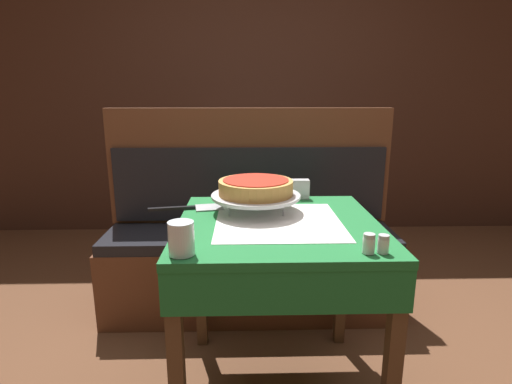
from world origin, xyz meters
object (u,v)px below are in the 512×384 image
pepper_shaker (383,244)px  salt_shaker (369,244)px  booth_bench (250,252)px  condiment_caddy (246,152)px  water_glass_near (181,238)px  dining_table_rear (255,171)px  napkin_holder (298,189)px  pizza_server (191,208)px  deep_dish_pizza (256,187)px  pizza_pan_stand (256,197)px  dining_table_front (278,247)px

pepper_shaker → salt_shaker: bearing=-180.0°
booth_bench → condiment_caddy: 1.04m
water_glass_near → booth_bench: bearing=77.8°
dining_table_rear → napkin_holder: size_ratio=8.11×
dining_table_rear → water_glass_near: (-0.27, -1.97, 0.17)m
booth_bench → salt_shaker: booth_bench is taller
water_glass_near → napkin_holder: size_ratio=1.04×
pizza_server → dining_table_rear: bearing=78.1°
salt_shaker → pepper_shaker: size_ratio=1.07×
booth_bench → deep_dish_pizza: booth_bench is taller
pepper_shaker → napkin_holder: napkin_holder is taller
napkin_holder → water_glass_near: bearing=-123.8°
booth_bench → deep_dish_pizza: (0.02, -0.58, 0.52)m
deep_dish_pizza → pizza_pan_stand: bearing=0.0°
deep_dish_pizza → condiment_caddy: size_ratio=1.77×
water_glass_near → napkin_holder: water_glass_near is taller
booth_bench → salt_shaker: 1.18m
pizza_server → pepper_shaker: size_ratio=5.50×
pizza_server → booth_bench: bearing=63.6°
deep_dish_pizza → salt_shaker: size_ratio=4.90×
dining_table_front → booth_bench: bearing=98.1°
salt_shaker → condiment_caddy: size_ratio=0.36×
dining_table_rear → pepper_shaker: bearing=-79.9°
pizza_pan_stand → condiment_caddy: condiment_caddy is taller
water_glass_near → salt_shaker: size_ratio=1.66×
dining_table_rear → pizza_server: size_ratio=2.52×
dining_table_front → water_glass_near: 0.48m
dining_table_rear → pizza_server: bearing=-101.9°
pizza_server → water_glass_near: (0.04, -0.50, 0.05)m
pizza_pan_stand → salt_shaker: pizza_pan_stand is taller
dining_table_rear → booth_bench: booth_bench is taller
booth_bench → salt_shaker: (0.35, -1.03, 0.45)m
water_glass_near → napkin_holder: 0.80m
booth_bench → water_glass_near: booth_bench is taller
water_glass_near → pepper_shaker: 0.62m
pizza_server → salt_shaker: 0.80m
deep_dish_pizza → pepper_shaker: 0.60m
salt_shaker → water_glass_near: bearing=179.5°
pizza_server → salt_shaker: size_ratio=5.14×
pizza_server → napkin_holder: napkin_holder is taller
pepper_shaker → dining_table_rear: bearing=100.1°
booth_bench → napkin_holder: (0.22, -0.36, 0.46)m
dining_table_front → salt_shaker: 0.43m
pizza_pan_stand → napkin_holder: napkin_holder is taller
napkin_holder → deep_dish_pizza: bearing=-133.9°
pizza_pan_stand → salt_shaker: 0.57m
pepper_shaker → napkin_holder: (-0.18, 0.67, 0.02)m
dining_table_front → booth_bench: (-0.10, 0.71, -0.31)m
salt_shaker → condiment_caddy: condiment_caddy is taller
pizza_pan_stand → pizza_server: 0.29m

